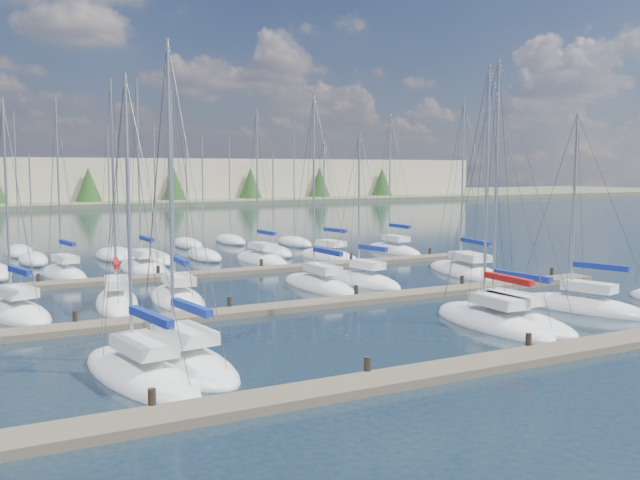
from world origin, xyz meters
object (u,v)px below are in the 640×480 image
sailboat_j (177,298)px  sailboat_r (393,250)px  sailboat_p (261,259)px  sailboat_k (319,285)px  sailboat_d (493,323)px  sailboat_f (582,307)px  sailboat_c (181,362)px  sailboat_e (504,319)px  sailboat_l (364,281)px  sailboat_b (140,374)px  sailboat_i (117,301)px  sailboat_o (144,268)px  sailboat_h (15,313)px  sailboat_q (328,256)px  sailboat_m (466,272)px  sailboat_n (64,274)px

sailboat_j → sailboat_r: 28.98m
sailboat_p → sailboat_k: sailboat_p is taller
sailboat_d → sailboat_f: size_ratio=1.18×
sailboat_c → sailboat_e: sailboat_e is taller
sailboat_l → sailboat_j: bearing=173.1°
sailboat_r → sailboat_e: sailboat_e is taller
sailboat_l → sailboat_k: size_ratio=0.82×
sailboat_b → sailboat_e: size_ratio=0.86×
sailboat_j → sailboat_i: size_ratio=0.96×
sailboat_j → sailboat_p: size_ratio=0.96×
sailboat_p → sailboat_o: 10.01m
sailboat_k → sailboat_o: size_ratio=0.87×
sailboat_h → sailboat_f: bearing=-39.3°
sailboat_l → sailboat_c: (-16.97, -13.71, -0.00)m
sailboat_i → sailboat_f: sailboat_i is taller
sailboat_p → sailboat_l: 14.01m
sailboat_q → sailboat_e: bearing=-108.5°
sailboat_o → sailboat_e: size_ratio=1.09×
sailboat_p → sailboat_k: size_ratio=1.01×
sailboat_k → sailboat_e: bearing=-77.1°
sailboat_q → sailboat_f: sailboat_f is taller
sailboat_j → sailboat_f: bearing=-30.9°
sailboat_b → sailboat_e: sailboat_e is taller
sailboat_p → sailboat_r: bearing=-1.0°
sailboat_o → sailboat_l: bearing=-50.6°
sailboat_i → sailboat_r: (28.39, 13.84, -0.00)m
sailboat_l → sailboat_h: size_ratio=0.90×
sailboat_c → sailboat_m: (25.98, 13.96, -0.01)m
sailboat_p → sailboat_e: (1.21, -27.62, -0.00)m
sailboat_i → sailboat_b: bearing=-88.2°
sailboat_l → sailboat_o: sailboat_o is taller
sailboat_m → sailboat_k: bearing=-168.1°
sailboat_j → sailboat_p: sailboat_p is taller
sailboat_r → sailboat_n: bearing=-176.5°
sailboat_l → sailboat_r: size_ratio=0.80×
sailboat_q → sailboat_e: size_ratio=0.80×
sailboat_l → sailboat_p: bearing=87.8°
sailboat_p → sailboat_e: sailboat_e is taller
sailboat_p → sailboat_c: 31.71m
sailboat_n → sailboat_o: 5.86m
sailboat_k → sailboat_m: sailboat_m is taller
sailboat_o → sailboat_q: bearing=-2.0°
sailboat_c → sailboat_m: 29.50m
sailboat_o → sailboat_e: sailboat_o is taller
sailboat_r → sailboat_l: bearing=-129.3°
sailboat_k → sailboat_d: bearing=-81.8°
sailboat_q → sailboat_h: bearing=-161.4°
sailboat_c → sailboat_k: bearing=38.2°
sailboat_f → sailboat_p: bearing=89.7°
sailboat_f → sailboat_m: bearing=61.6°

